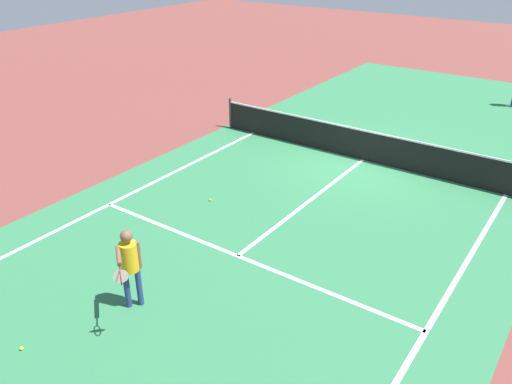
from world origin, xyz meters
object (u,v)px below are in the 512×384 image
player_near (129,261)px  net (364,145)px  tennis_ball_mid_court (210,200)px  tennis_ball_by_baseline (22,348)px

player_near → net: bearing=86.3°
net → player_near: 8.86m
net → player_near: (-0.58, -8.83, 0.51)m
net → tennis_ball_mid_court: net is taller
tennis_ball_mid_court → tennis_ball_by_baseline: size_ratio=1.00×
tennis_ball_mid_court → tennis_ball_by_baseline: bearing=-82.2°
player_near → tennis_ball_by_baseline: player_near is taller
player_near → tennis_ball_mid_court: (-1.53, 4.06, -0.97)m
player_near → tennis_ball_mid_court: bearing=110.6°
player_near → tennis_ball_by_baseline: bearing=-110.6°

